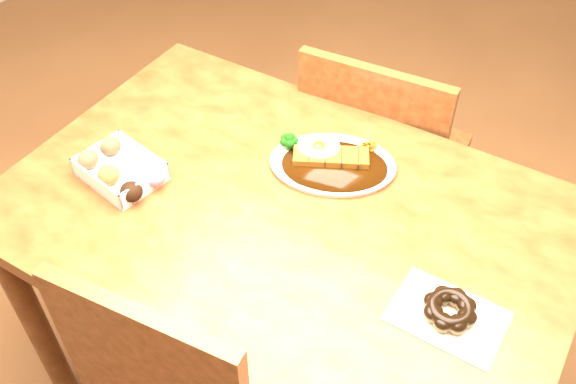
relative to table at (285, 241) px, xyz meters
The scene contains 5 objects.
table is the anchor object (origin of this frame).
chair_far 0.56m from the table, 90.37° to the left, with size 0.45×0.45×0.87m.
katsu_curry_plate 0.21m from the table, 84.84° to the left, with size 0.33×0.29×0.06m.
donut_box 0.40m from the table, 164.80° to the right, with size 0.21×0.16×0.05m.
pon_de_ring 0.42m from the table, 10.43° to the right, with size 0.20×0.14×0.04m.
Camera 1 is at (0.49, -0.79, 1.74)m, focal length 40.00 mm.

